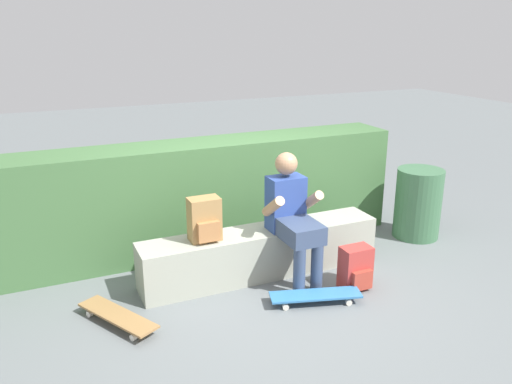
% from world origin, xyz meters
% --- Properties ---
extents(ground_plane, '(24.00, 24.00, 0.00)m').
position_xyz_m(ground_plane, '(0.00, 0.00, 0.00)').
color(ground_plane, slate).
extents(bench_main, '(2.37, 0.40, 0.46)m').
position_xyz_m(bench_main, '(0.00, 0.35, 0.23)').
color(bench_main, '#9CA090').
rests_on(bench_main, ground).
extents(person_skater, '(0.49, 0.62, 1.21)m').
position_xyz_m(person_skater, '(0.22, 0.15, 0.66)').
color(person_skater, '#2D4793').
rests_on(person_skater, ground).
extents(skateboard_near_person, '(0.82, 0.42, 0.09)m').
position_xyz_m(skateboard_near_person, '(0.20, -0.35, 0.07)').
color(skateboard_near_person, teal).
rests_on(skateboard_near_person, ground).
extents(skateboard_beside_bench, '(0.56, 0.80, 0.09)m').
position_xyz_m(skateboard_beside_bench, '(-1.44, 0.02, 0.07)').
color(skateboard_beside_bench, olive).
rests_on(skateboard_beside_bench, ground).
extents(backpack_on_bench, '(0.28, 0.23, 0.40)m').
position_xyz_m(backpack_on_bench, '(-0.57, 0.35, 0.66)').
color(backpack_on_bench, '#A37A47').
rests_on(backpack_on_bench, bench_main).
extents(backpack_on_ground, '(0.28, 0.23, 0.40)m').
position_xyz_m(backpack_on_ground, '(0.68, -0.25, 0.19)').
color(backpack_on_ground, '#B23833').
rests_on(backpack_on_ground, ground).
extents(hedge_row, '(4.66, 0.59, 1.17)m').
position_xyz_m(hedge_row, '(-0.45, 1.23, 0.58)').
color(hedge_row, '#40683B').
rests_on(hedge_row, ground).
extents(trash_bin, '(0.52, 0.52, 0.80)m').
position_xyz_m(trash_bin, '(2.03, 0.50, 0.40)').
color(trash_bin, '#3D6B47').
rests_on(trash_bin, ground).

